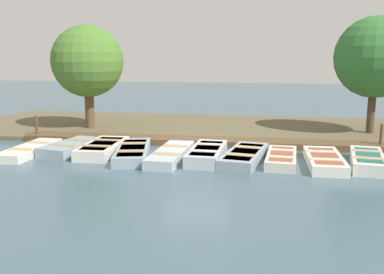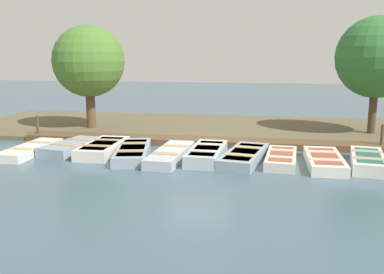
% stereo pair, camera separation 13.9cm
% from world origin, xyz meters
% --- Properties ---
extents(ground_plane, '(80.00, 80.00, 0.00)m').
position_xyz_m(ground_plane, '(0.00, 0.00, 0.00)').
color(ground_plane, '#425B6B').
extents(shore_bank, '(8.00, 24.00, 0.18)m').
position_xyz_m(shore_bank, '(-5.00, 0.00, 0.09)').
color(shore_bank, brown).
rests_on(shore_bank, ground_plane).
extents(dock_walkway, '(1.15, 15.13, 0.25)m').
position_xyz_m(dock_walkway, '(-1.52, 0.00, 0.13)').
color(dock_walkway, brown).
rests_on(dock_walkway, ground_plane).
extents(rowboat_0, '(3.15, 1.08, 0.33)m').
position_xyz_m(rowboat_0, '(1.20, -6.08, 0.16)').
color(rowboat_0, silver).
rests_on(rowboat_0, ground_plane).
extents(rowboat_1, '(2.86, 1.75, 0.39)m').
position_xyz_m(rowboat_1, '(0.64, -4.68, 0.19)').
color(rowboat_1, '#8C9EA8').
rests_on(rowboat_1, ground_plane).
extents(rowboat_2, '(2.91, 1.21, 0.43)m').
position_xyz_m(rowboat_2, '(0.70, -3.44, 0.21)').
color(rowboat_2, silver).
rests_on(rowboat_2, ground_plane).
extents(rowboat_3, '(3.60, 1.83, 0.38)m').
position_xyz_m(rowboat_3, '(1.02, -2.19, 0.19)').
color(rowboat_3, '#8C9EA8').
rests_on(rowboat_3, ground_plane).
extents(rowboat_4, '(3.45, 1.16, 0.36)m').
position_xyz_m(rowboat_4, '(1.14, -0.76, 0.18)').
color(rowboat_4, '#B2BCC1').
rests_on(rowboat_4, ground_plane).
extents(rowboat_5, '(3.02, 1.18, 0.44)m').
position_xyz_m(rowboat_5, '(0.96, 0.50, 0.22)').
color(rowboat_5, '#B2BCC1').
rests_on(rowboat_5, ground_plane).
extents(rowboat_6, '(3.42, 1.68, 0.38)m').
position_xyz_m(rowboat_6, '(0.98, 1.81, 0.19)').
color(rowboat_6, '#8C9EA8').
rests_on(rowboat_6, ground_plane).
extents(rowboat_7, '(2.86, 1.19, 0.34)m').
position_xyz_m(rowboat_7, '(0.99, 3.06, 0.17)').
color(rowboat_7, beige).
rests_on(rowboat_7, ground_plane).
extents(rowboat_8, '(3.04, 1.13, 0.36)m').
position_xyz_m(rowboat_8, '(1.13, 4.46, 0.18)').
color(rowboat_8, silver).
rests_on(rowboat_8, ground_plane).
extents(rowboat_9, '(2.98, 1.44, 0.42)m').
position_xyz_m(rowboat_9, '(1.05, 5.84, 0.21)').
color(rowboat_9, silver).
rests_on(rowboat_9, ground_plane).
extents(mooring_post_near, '(0.11, 0.11, 1.06)m').
position_xyz_m(mooring_post_near, '(-1.47, -7.27, 0.54)').
color(mooring_post_near, brown).
rests_on(mooring_post_near, ground_plane).
extents(mooring_post_far, '(0.11, 0.11, 1.06)m').
position_xyz_m(mooring_post_far, '(-1.47, 6.88, 0.54)').
color(mooring_post_far, brown).
rests_on(mooring_post_far, ground_plane).
extents(park_tree_far_left, '(3.34, 3.34, 4.99)m').
position_xyz_m(park_tree_far_left, '(-3.70, -5.74, 3.29)').
color(park_tree_far_left, brown).
rests_on(park_tree_far_left, ground_plane).
extents(park_tree_left, '(3.52, 3.52, 5.28)m').
position_xyz_m(park_tree_left, '(-4.38, 7.15, 3.50)').
color(park_tree_left, '#4C3828').
rests_on(park_tree_left, ground_plane).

